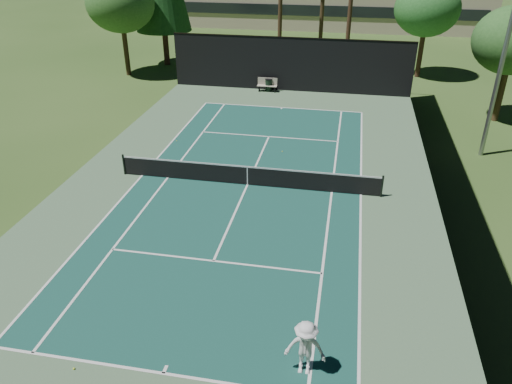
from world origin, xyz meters
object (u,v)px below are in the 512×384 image
(tennis_net, at_px, (247,175))
(tennis_ball_a, at_px, (74,369))
(tennis_ball_b, at_px, (234,169))
(tennis_ball_c, at_px, (282,151))
(park_bench, at_px, (267,84))
(player, at_px, (305,348))
(trash_bin, at_px, (269,85))
(tennis_ball_d, at_px, (177,141))

(tennis_net, bearing_deg, tennis_ball_a, -101.95)
(tennis_ball_a, bearing_deg, tennis_ball_b, 83.51)
(tennis_ball_a, xyz_separation_m, tennis_ball_c, (3.70, 16.53, -0.00))
(tennis_ball_b, relative_size, park_bench, 0.04)
(tennis_ball_b, height_order, park_bench, park_bench)
(tennis_ball_a, relative_size, park_bench, 0.05)
(player, height_order, park_bench, player)
(tennis_ball_c, bearing_deg, trash_bin, 103.30)
(tennis_net, relative_size, tennis_ball_d, 203.13)
(tennis_ball_b, height_order, trash_bin, trash_bin)
(tennis_ball_b, bearing_deg, park_bench, 92.61)
(tennis_ball_b, bearing_deg, tennis_ball_a, -96.49)
(tennis_ball_a, height_order, trash_bin, trash_bin)
(tennis_net, bearing_deg, tennis_ball_d, 138.15)
(tennis_ball_b, xyz_separation_m, park_bench, (-0.64, 14.02, 0.52))
(player, xyz_separation_m, tennis_ball_b, (-4.95, 12.58, -0.87))
(player, distance_m, tennis_ball_b, 13.55)
(tennis_ball_c, distance_m, park_bench, 11.58)
(tennis_ball_a, relative_size, tennis_ball_c, 1.14)
(tennis_ball_b, bearing_deg, trash_bin, 92.20)
(tennis_net, relative_size, tennis_ball_a, 183.59)
(tennis_net, relative_size, tennis_ball_b, 215.67)
(tennis_net, relative_size, player, 7.13)
(tennis_ball_a, xyz_separation_m, tennis_ball_d, (-2.66, 16.91, -0.00))
(tennis_ball_b, xyz_separation_m, tennis_ball_d, (-4.22, 3.16, 0.00))
(tennis_ball_d, xyz_separation_m, trash_bin, (3.68, 10.94, 0.45))
(player, relative_size, tennis_ball_b, 30.25)
(trash_bin, bearing_deg, tennis_ball_c, -76.70)
(player, height_order, trash_bin, player)
(tennis_ball_a, relative_size, tennis_ball_b, 1.17)
(player, height_order, tennis_ball_d, player)
(tennis_ball_c, bearing_deg, player, -79.60)
(tennis_net, height_order, player, player)
(tennis_ball_c, bearing_deg, park_bench, 103.87)
(player, bearing_deg, tennis_ball_b, 112.99)
(tennis_ball_a, bearing_deg, tennis_ball_d, 98.93)
(tennis_ball_b, height_order, tennis_ball_c, tennis_ball_c)
(tennis_ball_b, relative_size, tennis_ball_c, 0.97)
(tennis_ball_b, bearing_deg, player, -68.51)
(player, relative_size, park_bench, 1.21)
(player, bearing_deg, park_bench, 103.37)
(tennis_ball_a, height_order, tennis_ball_c, tennis_ball_a)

